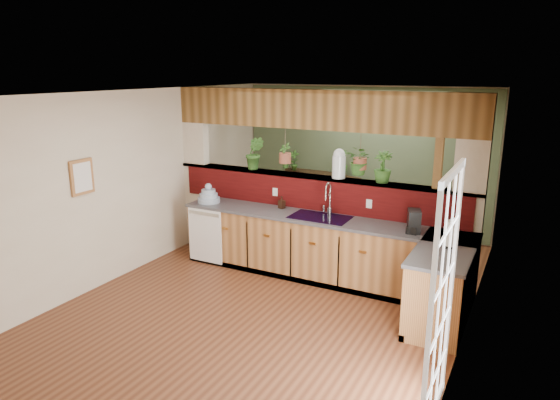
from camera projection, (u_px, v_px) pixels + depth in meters
The scene contains 28 objects.
ground at pixel (270, 301), 6.36m from camera, with size 4.60×7.00×0.01m, color brown.
ceiling at pixel (269, 94), 5.70m from camera, with size 4.60×7.00×0.01m, color brown.
wall_back at pixel (363, 159), 9.03m from camera, with size 4.60×0.02×2.60m, color beige.
wall_left at pixel (128, 184), 7.06m from camera, with size 0.02×7.00×2.60m, color beige.
wall_right at pixel (471, 231), 5.00m from camera, with size 0.02×7.00×2.60m, color beige.
pass_through_partition at pixel (317, 189), 7.20m from camera, with size 4.60×0.21×2.60m.
pass_through_ledge at pixel (315, 177), 7.17m from camera, with size 4.60×0.21×0.04m, color brown.
header_beam at pixel (316, 110), 6.93m from camera, with size 4.60×0.15×0.55m, color brown.
sage_backwall at pixel (362, 159), 9.01m from camera, with size 4.55×0.02×2.55m, color #4F6344.
countertop at pixel (357, 258), 6.61m from camera, with size 4.14×1.52×0.90m.
dishwasher at pixel (205, 235), 7.48m from camera, with size 0.58×0.03×0.82m.
navy_sink at pixel (320, 223), 6.87m from camera, with size 0.82×0.50×0.18m.
french_door at pixel (441, 306), 3.96m from camera, with size 0.06×1.02×2.16m, color white.
framed_print at pixel (82, 177), 6.30m from camera, with size 0.04×0.35×0.45m.
faucet at pixel (328, 197), 6.90m from camera, with size 0.21×0.21×0.47m.
dish_stack at pixel (209, 196), 7.60m from camera, with size 0.34×0.34×0.30m.
soap_dispenser at pixel (282, 202), 7.27m from camera, with size 0.08×0.08×0.18m, color #331D12.
coffee_maker at pixel (414, 222), 6.19m from camera, with size 0.15×0.25×0.28m.
paper_towel at pixel (450, 234), 5.67m from camera, with size 0.15×0.15×0.33m.
glass_jar at pixel (339, 163), 6.95m from camera, with size 0.19×0.19×0.42m.
ledge_plant_left at pixel (255, 153), 7.55m from camera, with size 0.28×0.22×0.50m, color #2A551D.
ledge_plant_right at pixel (383, 167), 6.67m from camera, with size 0.24×0.24×0.43m, color #2A551D.
hanging_plant_a at pixel (285, 148), 7.29m from camera, with size 0.23×0.20×0.52m.
hanging_plant_b at pixel (360, 148), 6.75m from camera, with size 0.44×0.41×0.51m.
shelving_console at pixel (321, 200), 9.33m from camera, with size 1.54×0.41×1.03m, color black.
shelf_plant_a at pixel (294, 160), 9.41m from camera, with size 0.20×0.14×0.38m, color #2A551D.
shelf_plant_b at pixel (341, 163), 8.98m from camera, with size 0.25×0.25×0.45m, color #2A551D.
floor_plant at pixel (367, 224), 8.26m from camera, with size 0.70×0.60×0.78m, color #2A551D.
Camera 1 is at (2.81, -5.10, 2.87)m, focal length 32.00 mm.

